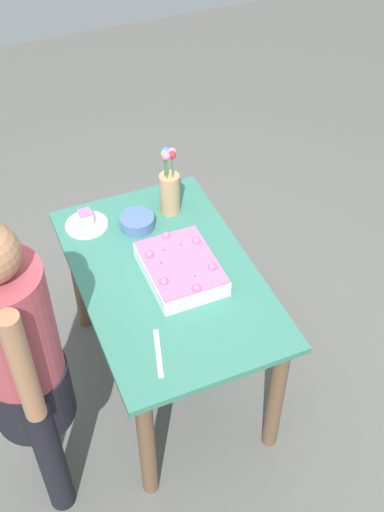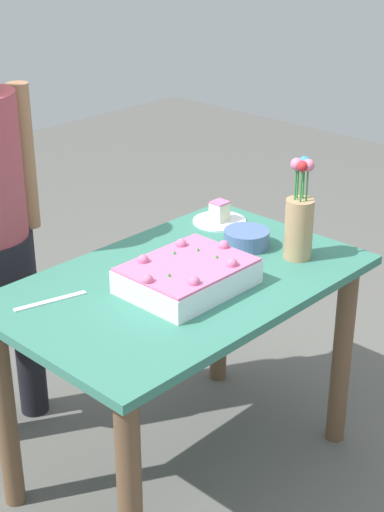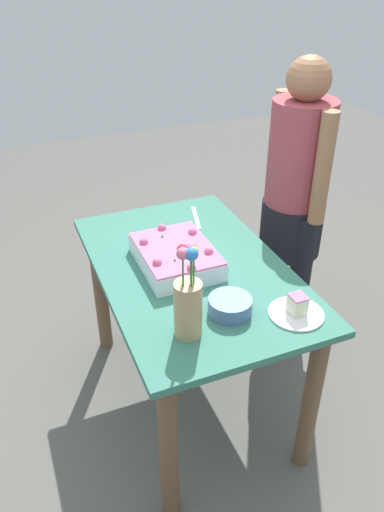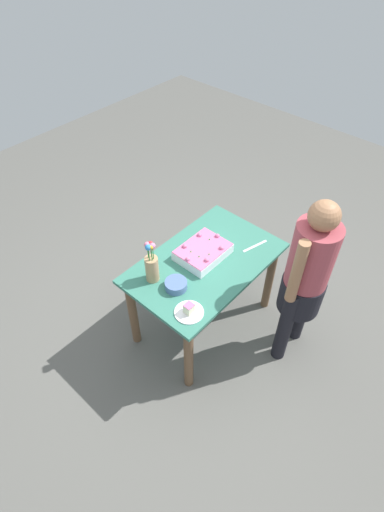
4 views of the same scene
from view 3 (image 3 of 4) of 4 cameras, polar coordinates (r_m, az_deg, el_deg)
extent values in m
plane|color=#5B5A54|center=(2.55, -0.08, -15.55)|extent=(8.00, 8.00, 0.00)
cube|color=#357663|center=(2.07, -0.09, -1.53)|extent=(1.18, 0.74, 0.03)
cylinder|color=brown|center=(2.63, -10.42, -3.96)|extent=(0.07, 0.07, 0.73)
cylinder|color=brown|center=(1.90, -2.67, -21.33)|extent=(0.07, 0.07, 0.73)
cylinder|color=brown|center=(2.77, 1.57, -1.28)|extent=(0.07, 0.07, 0.73)
cylinder|color=brown|center=(2.09, 13.43, -15.84)|extent=(0.07, 0.07, 0.73)
cube|color=white|center=(2.05, -1.85, -0.12)|extent=(0.38, 0.29, 0.08)
cube|color=#CF6693|center=(2.03, -1.87, 0.88)|extent=(0.37, 0.29, 0.01)
sphere|color=#CF6693|center=(1.89, -0.05, -1.37)|extent=(0.04, 0.04, 0.04)
sphere|color=#CF6693|center=(1.99, 1.92, 0.53)|extent=(0.04, 0.04, 0.04)
sphere|color=#CF6693|center=(2.12, 0.06, 2.75)|extent=(0.04, 0.04, 0.04)
sphere|color=#CF6693|center=(2.16, -3.46, 3.24)|extent=(0.04, 0.04, 0.04)
sphere|color=#CF6693|center=(2.06, -5.53, 1.62)|extent=(0.04, 0.04, 0.04)
sphere|color=#CF6693|center=(1.92, -4.00, -0.75)|extent=(0.04, 0.04, 0.04)
cone|color=#2D8438|center=(2.03, 0.44, 1.15)|extent=(0.02, 0.02, 0.02)
cone|color=#2D8438|center=(1.94, -1.98, -0.50)|extent=(0.02, 0.02, 0.02)
cone|color=#2D8438|center=(2.10, -3.42, 2.22)|extent=(0.02, 0.02, 0.02)
cone|color=#2D8438|center=(1.96, 0.17, -0.01)|extent=(0.02, 0.02, 0.02)
cylinder|color=white|center=(1.84, 11.80, -6.46)|extent=(0.20, 0.20, 0.01)
cube|color=#EDEFC5|center=(1.82, 11.93, -5.51)|extent=(0.06, 0.06, 0.07)
cube|color=#D3679A|center=(1.79, 12.06, -4.57)|extent=(0.06, 0.06, 0.01)
cube|color=silver|center=(2.42, 0.46, 4.40)|extent=(0.23, 0.08, 0.00)
cylinder|color=tan|center=(1.66, -0.46, -6.13)|extent=(0.10, 0.10, 0.21)
cylinder|color=#2D8438|center=(1.55, -0.05, -1.68)|extent=(0.01, 0.01, 0.12)
sphere|color=#2C7CCA|center=(1.52, -0.06, 0.22)|extent=(0.04, 0.04, 0.04)
cylinder|color=#2D8438|center=(1.56, 0.20, -1.32)|extent=(0.01, 0.01, 0.12)
sphere|color=gold|center=(1.53, 0.21, 0.57)|extent=(0.03, 0.03, 0.03)
cylinder|color=#2D8438|center=(1.57, -0.13, -1.05)|extent=(0.01, 0.01, 0.12)
sphere|color=pink|center=(1.54, -0.13, 0.84)|extent=(0.04, 0.04, 0.04)
cylinder|color=#2D8438|center=(1.57, -1.06, -1.16)|extent=(0.01, 0.01, 0.12)
sphere|color=red|center=(1.54, -1.08, 0.73)|extent=(0.04, 0.04, 0.04)
cylinder|color=#2D8438|center=(1.55, -1.04, -1.62)|extent=(0.01, 0.01, 0.12)
sphere|color=#D96F8F|center=(1.52, -1.06, 0.28)|extent=(0.04, 0.04, 0.04)
cylinder|color=#4E6A9F|center=(1.80, 4.37, -5.68)|extent=(0.16, 0.16, 0.06)
cylinder|color=black|center=(2.84, 9.32, -0.24)|extent=(0.11, 0.11, 0.78)
cylinder|color=black|center=(2.66, 12.13, -3.02)|extent=(0.11, 0.11, 0.78)
cylinder|color=black|center=(2.61, 11.26, 3.36)|extent=(0.32, 0.31, 0.28)
cylinder|color=#9E3E48|center=(2.45, 12.20, 11.16)|extent=(0.30, 0.30, 0.52)
sphere|color=#996A49|center=(2.35, 13.22, 19.11)|extent=(0.20, 0.20, 0.20)
cylinder|color=#996A49|center=(2.60, 9.93, 12.60)|extent=(0.08, 0.08, 0.52)
cylinder|color=#996A49|center=(2.31, 14.74, 9.51)|extent=(0.08, 0.08, 0.52)
camera|label=1|loc=(3.74, -2.07, 45.28)|focal=45.00mm
camera|label=2|loc=(3.33, -42.86, 24.57)|focal=55.00mm
camera|label=4|loc=(2.22, 87.98, 34.17)|focal=28.00mm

